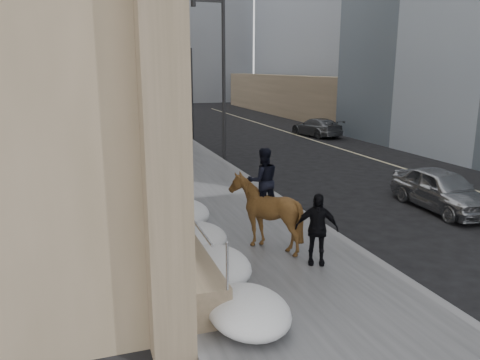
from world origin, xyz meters
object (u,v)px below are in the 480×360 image
object	(u,v)px
mounted_horse_right	(264,207)
pedestrian	(317,229)
car_grey	(316,127)
car_silver	(442,190)
mounted_horse_left	(181,203)

from	to	relation	value
mounted_horse_right	pedestrian	distance (m)	1.60
mounted_horse_right	car_grey	xyz separation A→B (m)	(11.32, 18.83, -0.57)
pedestrian	car_silver	xyz separation A→B (m)	(6.31, 2.96, -0.29)
mounted_horse_left	mounted_horse_right	world-z (taller)	mounted_horse_right
car_silver	car_grey	xyz separation A→B (m)	(4.21, 17.24, -0.06)
pedestrian	car_silver	bearing A→B (deg)	48.70
mounted_horse_right	car_silver	xyz separation A→B (m)	(7.11, 1.59, -0.51)
mounted_horse_left	pedestrian	bearing A→B (deg)	122.62
car_silver	car_grey	size ratio (longest dim) A/B	0.94
car_silver	mounted_horse_left	bearing A→B (deg)	-175.22
mounted_horse_left	mounted_horse_right	size ratio (longest dim) A/B	0.99
mounted_horse_right	car_silver	size ratio (longest dim) A/B	0.64
mounted_horse_left	mounted_horse_right	bearing A→B (deg)	132.56
car_grey	car_silver	bearing A→B (deg)	67.32
mounted_horse_left	pedestrian	xyz separation A→B (m)	(2.73, -2.71, -0.14)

